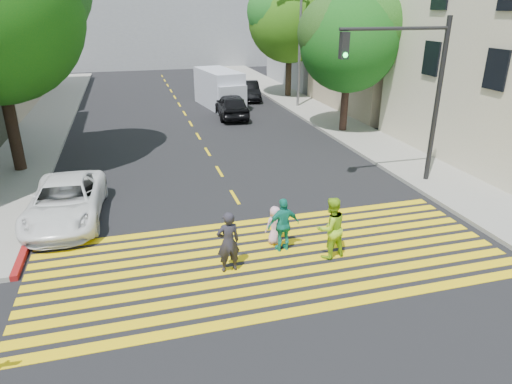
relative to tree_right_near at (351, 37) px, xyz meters
name	(u,v)px	position (x,y,z in m)	size (l,w,h in m)	color
ground	(287,283)	(-8.18, -13.65, -5.19)	(120.00, 120.00, 0.00)	black
sidewalk_left	(51,117)	(-16.68, 8.35, -5.11)	(3.00, 40.00, 0.15)	gray
sidewalk_right	(339,125)	(0.32, 1.35, -5.11)	(3.00, 60.00, 0.15)	gray
curb_red	(38,216)	(-15.08, -7.65, -5.11)	(0.20, 8.00, 0.16)	maroon
crosswalk	(272,259)	(-8.18, -12.38, -5.18)	(13.40, 5.30, 0.01)	yellow
lane_line	(182,109)	(-8.18, 8.85, -5.18)	(0.12, 34.40, 0.01)	yellow
building_right_tan	(407,33)	(6.82, 5.35, -0.19)	(10.00, 10.00, 10.00)	tan
building_right_grey	(337,26)	(6.82, 16.35, -0.19)	(10.00, 10.00, 10.00)	gray
backdrop_block	(152,12)	(-8.18, 34.35, 0.81)	(30.00, 8.00, 12.00)	gray
tree_right_near	(351,37)	(0.00, 0.00, 0.00)	(7.09, 6.87, 7.67)	black
tree_right_far	(291,15)	(0.50, 10.93, 0.84)	(7.14, 6.62, 8.93)	black
pedestrian_man	(228,242)	(-9.50, -12.63, -4.31)	(0.64, 0.42, 1.76)	#27242E
pedestrian_woman	(331,228)	(-6.54, -12.66, -4.27)	(0.89, 0.69, 1.83)	#98D01F
pedestrian_child	(275,225)	(-7.82, -11.48, -4.59)	(0.59, 0.38, 1.21)	#E4ACCA
pedestrian_extra	(284,225)	(-7.71, -11.95, -4.36)	(0.97, 0.40, 1.65)	#168B76
white_sedan	(66,201)	(-14.06, -8.08, -4.50)	(2.28, 4.95, 1.38)	white
dark_car_near	(232,106)	(-5.38, 5.30, -4.42)	(1.82, 4.52, 1.54)	black
silver_car	(215,82)	(-4.43, 16.10, -4.59)	(1.67, 4.11, 1.19)	#ABADB0
dark_car_parked	(249,91)	(-2.77, 10.85, -4.50)	(1.45, 4.15, 1.37)	black
white_van	(220,90)	(-5.41, 8.72, -3.98)	(2.80, 5.64, 2.54)	silver
traffic_signal	(413,81)	(-1.45, -8.18, -1.04)	(4.37, 0.38, 6.41)	black
street_lamp	(297,24)	(-0.39, 7.12, 0.39)	(2.17, 0.76, 9.72)	slate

